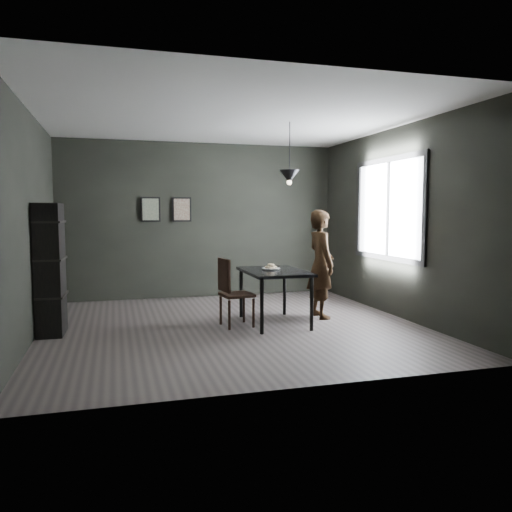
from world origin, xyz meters
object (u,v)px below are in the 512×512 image
object	(u,v)px
white_plate	(271,269)
pendant_lamp	(289,176)
wood_chair	(231,288)
shelf_unit	(50,269)
cafe_table	(274,276)
woman	(321,264)

from	to	relation	value
white_plate	pendant_lamp	xyz separation A→B (m)	(0.27, 0.01, 1.29)
wood_chair	shelf_unit	distance (m)	2.33
cafe_table	white_plate	distance (m)	0.12
shelf_unit	woman	bearing A→B (deg)	2.27
cafe_table	white_plate	size ratio (longest dim) A/B	5.22
wood_chair	white_plate	bearing A→B (deg)	2.44
cafe_table	wood_chair	xyz separation A→B (m)	(-0.62, -0.02, -0.14)
woman	wood_chair	bearing A→B (deg)	97.69
shelf_unit	cafe_table	bearing A→B (deg)	-1.69
pendant_lamp	cafe_table	bearing A→B (deg)	-158.20
cafe_table	white_plate	xyz separation A→B (m)	(-0.02, 0.09, 0.08)
woman	shelf_unit	bearing A→B (deg)	88.86
wood_chair	woman	bearing A→B (deg)	1.42
pendant_lamp	woman	bearing A→B (deg)	10.98
woman	shelf_unit	distance (m)	3.71
woman	wood_chair	size ratio (longest dim) A/B	1.70
cafe_table	shelf_unit	xyz separation A→B (m)	(-2.92, 0.20, 0.16)
white_plate	wood_chair	distance (m)	0.65
woman	pendant_lamp	distance (m)	1.37
woman	cafe_table	bearing A→B (deg)	103.29
white_plate	woman	bearing A→B (deg)	8.18
white_plate	woman	xyz separation A→B (m)	(0.80, 0.12, 0.04)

